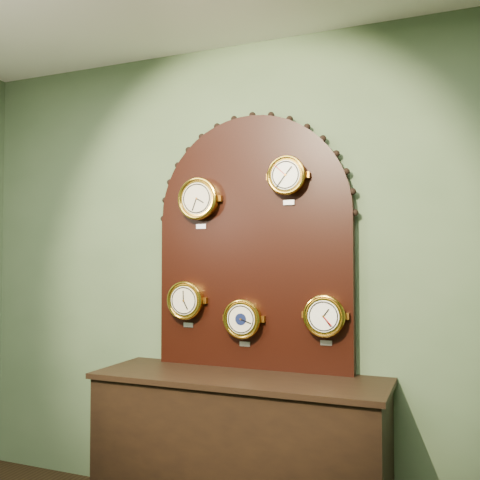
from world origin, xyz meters
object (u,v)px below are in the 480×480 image
at_px(arabic_clock, 287,176).
at_px(tide_clock, 325,316).
at_px(roman_clock, 199,199).
at_px(barometer, 243,319).
at_px(shop_counter, 239,454).
at_px(hygrometer, 186,300).
at_px(display_board, 252,233).

xyz_separation_m(arabic_clock, tide_clock, (0.21, -0.00, -0.79)).
xyz_separation_m(roman_clock, barometer, (0.29, 0.00, -0.71)).
relative_size(shop_counter, roman_clock, 5.18).
bearing_deg(barometer, hygrometer, 180.00).
bearing_deg(arabic_clock, hygrometer, -179.98).
xyz_separation_m(shop_counter, hygrometer, (-0.41, 0.15, 0.82)).
xyz_separation_m(barometer, tide_clock, (0.48, 0.00, 0.04)).
xyz_separation_m(shop_counter, arabic_clock, (0.24, 0.15, 1.55)).
relative_size(shop_counter, barometer, 5.68).
height_order(arabic_clock, hygrometer, arabic_clock).
height_order(roman_clock, tide_clock, roman_clock).
bearing_deg(shop_counter, roman_clock, 154.70).
height_order(display_board, roman_clock, display_board).
relative_size(roman_clock, barometer, 1.10).
bearing_deg(arabic_clock, display_board, 164.21).
bearing_deg(roman_clock, hygrometer, 179.61).
xyz_separation_m(display_board, hygrometer, (-0.41, -0.07, -0.40)).
bearing_deg(display_board, shop_counter, -90.00).
relative_size(display_board, barometer, 5.43).
distance_m(shop_counter, barometer, 0.74).
bearing_deg(shop_counter, barometer, 103.13).
relative_size(hygrometer, barometer, 1.01).
relative_size(roman_clock, hygrometer, 1.08).
xyz_separation_m(shop_counter, display_board, (0.00, 0.22, 1.23)).
bearing_deg(roman_clock, arabic_clock, 0.08).
relative_size(shop_counter, tide_clock, 5.62).
relative_size(hygrometer, tide_clock, 1.00).
bearing_deg(shop_counter, display_board, 90.00).
distance_m(roman_clock, barometer, 0.77).
bearing_deg(barometer, shop_counter, -76.87).
height_order(arabic_clock, tide_clock, arabic_clock).
bearing_deg(shop_counter, hygrometer, 159.41).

